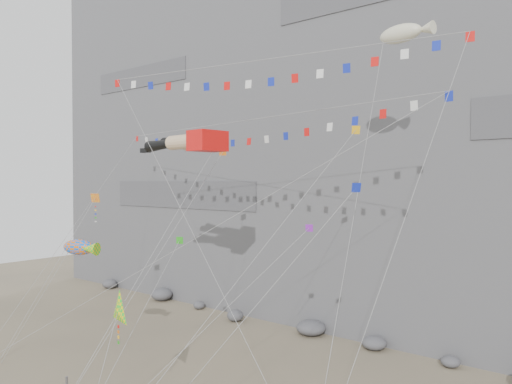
# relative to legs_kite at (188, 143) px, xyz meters

# --- Properties ---
(cliff) EXTENTS (80.00, 28.00, 50.00)m
(cliff) POSITION_rel_legs_kite_xyz_m (2.30, 27.48, 8.76)
(cliff) COLOR slate
(cliff) RESTS_ON ground
(talus_boulders) EXTENTS (60.00, 3.00, 1.20)m
(talus_boulders) POSITION_rel_legs_kite_xyz_m (2.30, 12.48, -15.64)
(talus_boulders) COLOR #57585C
(talus_boulders) RESTS_ON ground
(legs_kite) EXTENTS (8.45, 15.24, 21.14)m
(legs_kite) POSITION_rel_legs_kite_xyz_m (0.00, 0.00, 0.00)
(legs_kite) COLOR red
(legs_kite) RESTS_ON ground
(flag_banner_upper) EXTENTS (34.33, 18.15, 26.72)m
(flag_banner_upper) POSITION_rel_legs_kite_xyz_m (0.11, 5.54, 2.02)
(flag_banner_upper) COLOR red
(flag_banner_upper) RESTS_ON ground
(flag_banner_lower) EXTENTS (24.82, 8.52, 23.99)m
(flag_banner_lower) POSITION_rel_legs_kite_xyz_m (5.78, 0.90, 5.07)
(flag_banner_lower) COLOR red
(flag_banner_lower) RESTS_ON ground
(harlequin_kite) EXTENTS (1.57, 8.89, 14.49)m
(harlequin_kite) POSITION_rel_legs_kite_xyz_m (-11.06, -0.33, -4.20)
(harlequin_kite) COLOR red
(harlequin_kite) RESTS_ON ground
(fish_windsock) EXTENTS (8.02, 4.04, 11.06)m
(fish_windsock) POSITION_rel_legs_kite_xyz_m (-5.76, -5.08, -7.37)
(fish_windsock) COLOR orange
(fish_windsock) RESTS_ON ground
(delta_kite) EXTENTS (2.26, 3.35, 8.08)m
(delta_kite) POSITION_rel_legs_kite_xyz_m (3.91, -8.69, -9.55)
(delta_kite) COLOR yellow
(delta_kite) RESTS_ON ground
(blimp_windsock) EXTENTS (4.07, 13.64, 26.12)m
(blimp_windsock) POSITION_rel_legs_kite_xyz_m (13.08, 5.98, 6.55)
(blimp_windsock) COLOR beige
(blimp_windsock) RESTS_ON ground
(small_kite_a) EXTENTS (2.39, 16.28, 22.24)m
(small_kite_a) POSITION_rel_legs_kite_xyz_m (-0.50, 3.92, -0.70)
(small_kite_a) COLOR orange
(small_kite_a) RESTS_ON ground
(small_kite_b) EXTENTS (6.73, 11.81, 16.60)m
(small_kite_b) POSITION_rel_legs_kite_xyz_m (8.90, 1.49, -5.87)
(small_kite_b) COLOR purple
(small_kite_b) RESTS_ON ground
(small_kite_c) EXTENTS (3.39, 10.43, 13.89)m
(small_kite_c) POSITION_rel_legs_kite_xyz_m (0.30, -1.20, -6.97)
(small_kite_c) COLOR #22A018
(small_kite_c) RESTS_ON ground
(small_kite_d) EXTENTS (7.23, 14.44, 22.57)m
(small_kite_d) POSITION_rel_legs_kite_xyz_m (11.29, 2.96, 0.06)
(small_kite_d) COLOR yellow
(small_kite_d) RESTS_ON ground
(small_kite_e) EXTENTS (9.15, 7.76, 17.27)m
(small_kite_e) POSITION_rel_legs_kite_xyz_m (14.24, -2.53, -3.33)
(small_kite_e) COLOR #1425AF
(small_kite_e) RESTS_ON ground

